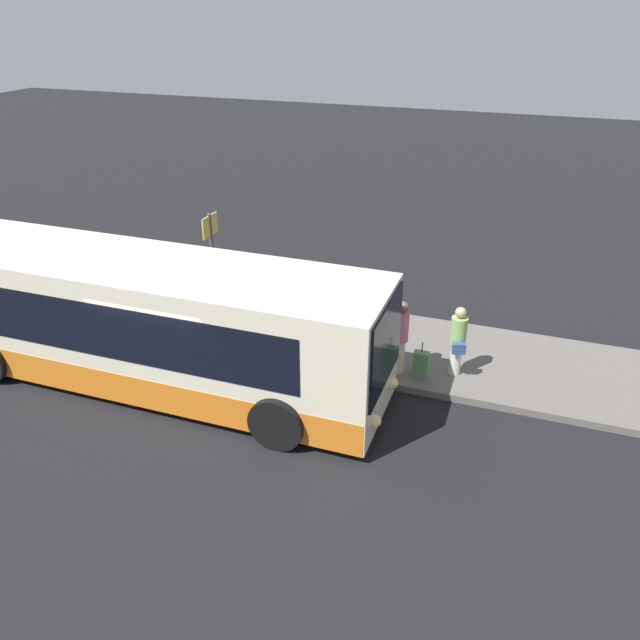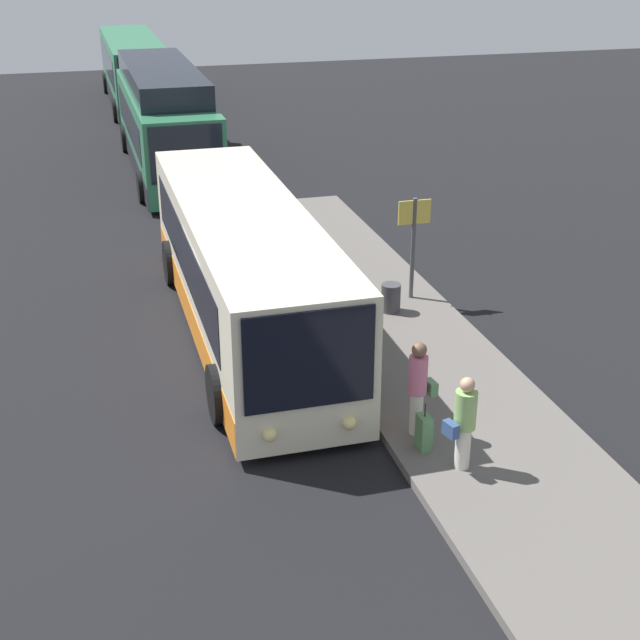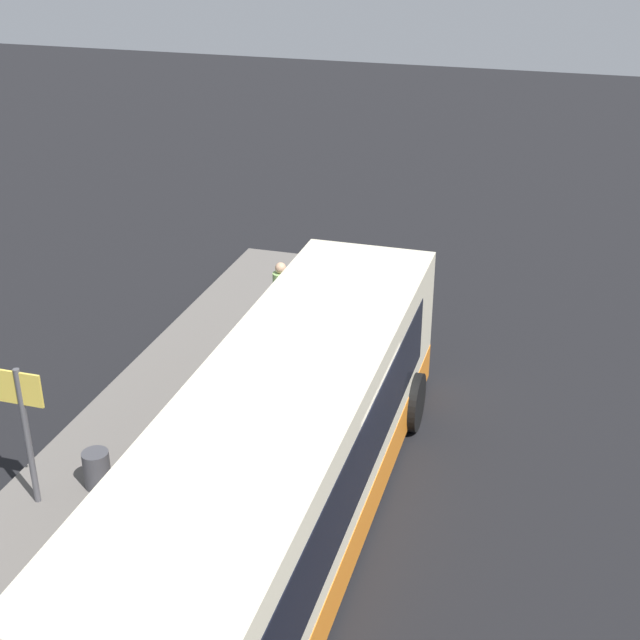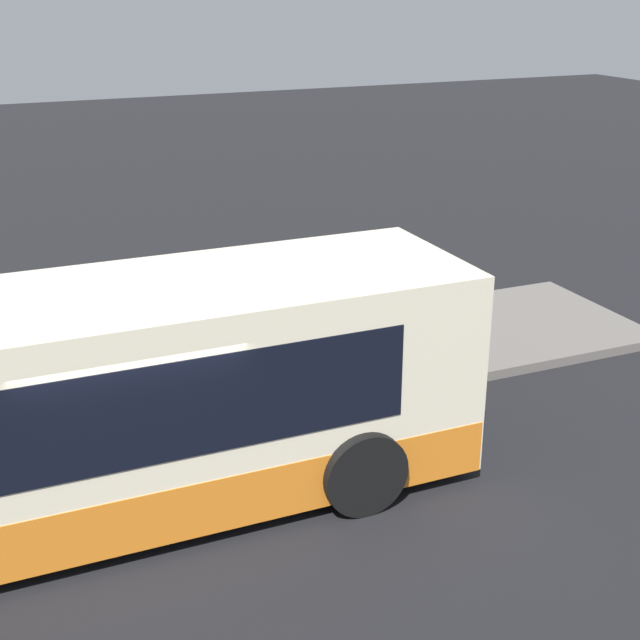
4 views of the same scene
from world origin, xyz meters
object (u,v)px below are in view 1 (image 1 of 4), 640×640
(passenger_waiting, at_px, (401,333))
(suitcase, at_px, (421,364))
(passenger_boarding, at_px, (458,339))
(trash_bin, at_px, (223,300))
(bus_lead, at_px, (141,323))
(sign_post, at_px, (211,244))

(passenger_waiting, xyz_separation_m, suitcase, (0.50, -0.07, -0.64))
(passenger_boarding, bearing_deg, suitcase, 12.85)
(passenger_boarding, xyz_separation_m, trash_bin, (-6.27, 1.05, -0.55))
(bus_lead, distance_m, trash_bin, 3.43)
(bus_lead, xyz_separation_m, passenger_waiting, (5.28, 1.94, -0.30))
(trash_bin, bearing_deg, passenger_waiting, -14.93)
(suitcase, distance_m, trash_bin, 5.76)
(suitcase, relative_size, sign_post, 0.36)
(passenger_boarding, xyz_separation_m, passenger_waiting, (-1.19, -0.31, 0.08))
(trash_bin, bearing_deg, suitcase, -14.30)
(bus_lead, relative_size, trash_bin, 16.67)
(bus_lead, bearing_deg, passenger_waiting, 20.16)
(passenger_boarding, bearing_deg, bus_lead, 3.74)
(passenger_boarding, distance_m, passenger_waiting, 1.23)
(passenger_waiting, bearing_deg, sign_post, 152.38)
(passenger_boarding, relative_size, sign_post, 0.68)
(bus_lead, bearing_deg, passenger_boarding, 19.13)
(trash_bin, bearing_deg, bus_lead, -93.49)
(suitcase, bearing_deg, sign_post, 160.85)
(bus_lead, distance_m, suitcase, 6.15)
(bus_lead, height_order, passenger_boarding, bus_lead)
(bus_lead, distance_m, passenger_boarding, 6.86)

